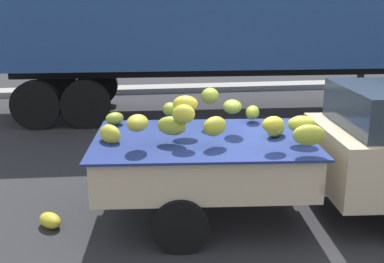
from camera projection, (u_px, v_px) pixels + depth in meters
name	position (u px, v px, depth m)	size (l,w,h in m)	color
ground	(292.00, 213.00, 5.96)	(220.00, 220.00, 0.00)	#28282B
curb_strip	(194.00, 88.00, 14.38)	(80.00, 0.80, 0.16)	gray
pickup_truck	(347.00, 150.00, 5.69)	(4.89, 2.20, 1.70)	#CCB793
semi_trailer	(235.00, 10.00, 10.86)	(12.11, 3.16, 3.95)	navy
fallen_banana_bunch_near_tailgate	(50.00, 220.00, 5.57)	(0.36, 0.22, 0.18)	gold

